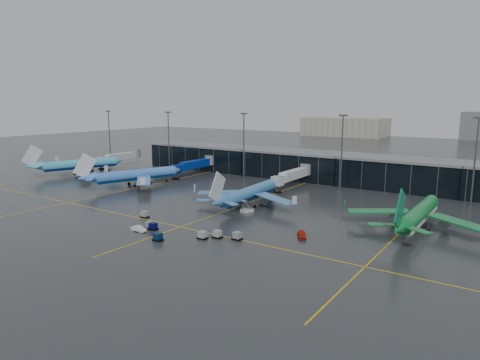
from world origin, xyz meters
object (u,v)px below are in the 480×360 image
Objects in this scene: baggage_carts at (179,230)px; service_van_red at (302,234)px; airliner_klm_near at (250,186)px; service_van_white at (139,229)px; airliner_arkefly at (136,169)px; airliner_aer_lingus at (419,204)px; mobile_airstair at (247,209)px; airliner_klm_west at (80,159)px.

baggage_carts is 7.36× the size of service_van_red.
airliner_klm_near is 37.07m from service_van_white.
airliner_arkefly reaches higher than airliner_aer_lingus.
baggage_carts is (-44.69, -34.04, -5.24)m from airliner_aer_lingus.
service_van_red is at bearing -15.19° from mobile_airstair.
airliner_klm_near is 9.23× the size of service_van_white.
service_van_red is at bearing -62.69° from service_van_white.
airliner_aer_lingus is at bearing 19.24° from airliner_arkefly.
service_van_white is (-33.28, -17.19, -0.07)m from service_van_red.
airliner_aer_lingus reaches higher than mobile_airstair.
airliner_klm_near is (50.06, -2.54, -0.31)m from airliner_arkefly.
airliner_klm_near is at bearing 113.48° from service_van_red.
service_van_white is (-10.82, -29.26, -0.09)m from mobile_airstair.
airliner_klm_near is 8.62× the size of service_van_red.
airliner_aer_lingus is 1.20× the size of baggage_carts.
airliner_klm_west is 1.04× the size of airliner_aer_lingus.
airliner_klm_near reaches higher than service_van_red.
airliner_klm_west is at bearing 62.08° from service_van_white.
airliner_arkefly is at bearing 146.34° from baggage_carts.
airliner_aer_lingus is (95.77, 0.02, -0.14)m from airliner_arkefly.
mobile_airstair is at bearing -167.19° from airliner_aer_lingus.
service_van_white is at bearing -97.23° from mobile_airstair.
airliner_arkefly is 9.72× the size of service_van_white.
airliner_arkefly is (39.41, -5.01, -0.11)m from airliner_klm_west.
baggage_carts is at bearing -14.44° from airliner_arkefly.
baggage_carts is 24.90m from mobile_airstair.
airliner_arkefly is 1.05× the size of airliner_klm_near.
service_van_white is at bearing -105.96° from airliner_klm_near.
baggage_carts is 9.50m from service_van_white.
service_van_white is (-7.36, -35.96, -5.16)m from airliner_klm_near.
mobile_airstair reaches higher than baggage_carts.
baggage_carts reaches higher than service_van_red.
service_van_red is (115.39, -26.31, -5.51)m from airliner_klm_west.
mobile_airstair is 31.20m from service_van_white.
airliner_aer_lingus is (135.18, -4.98, -0.26)m from airliner_klm_west.
airliner_klm_near is at bearing 16.32° from airliner_arkefly.
service_van_white is at bearing -9.12° from airliner_klm_west.
airliner_arkefly is at bearing -179.54° from airliner_aer_lingus.
airliner_arkefly is 57.75m from service_van_white.
mobile_airstair is (2.45, 24.78, 0.01)m from baggage_carts.
airliner_klm_near is 0.97× the size of airliner_aer_lingus.
airliner_klm_west is at bearing 170.79° from airliner_klm_near.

